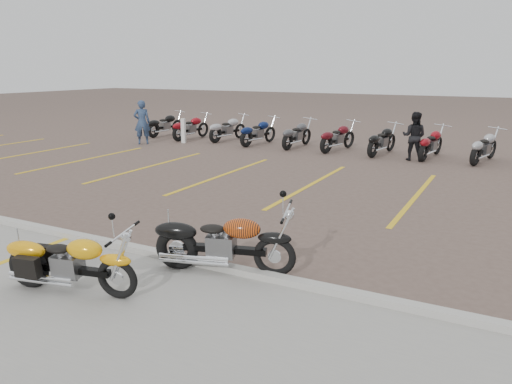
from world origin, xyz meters
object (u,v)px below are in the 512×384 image
at_px(flame_cruiser, 221,245).
at_px(yellow_cruiser, 69,265).
at_px(bollard, 183,131).
at_px(person_b, 414,136).
at_px(person_a, 142,122).

bearing_deg(flame_cruiser, yellow_cruiser, -148.97).
bearing_deg(bollard, yellow_cruiser, -60.56).
bearing_deg(person_b, bollard, 4.09).
relative_size(person_b, bollard, 1.61).
height_order(flame_cruiser, person_a, person_a).
height_order(person_a, person_b, person_a).
xyz_separation_m(yellow_cruiser, bollard, (-6.90, 12.23, 0.09)).
height_order(yellow_cruiser, flame_cruiser, flame_cruiser).
relative_size(flame_cruiser, person_b, 1.32).
height_order(yellow_cruiser, person_b, person_b).
relative_size(person_a, person_b, 1.09).
relative_size(person_a, bollard, 1.76).
bearing_deg(bollard, person_b, 2.05).
distance_m(yellow_cruiser, person_b, 12.75).
xyz_separation_m(yellow_cruiser, person_a, (-8.18, 11.21, 0.47)).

